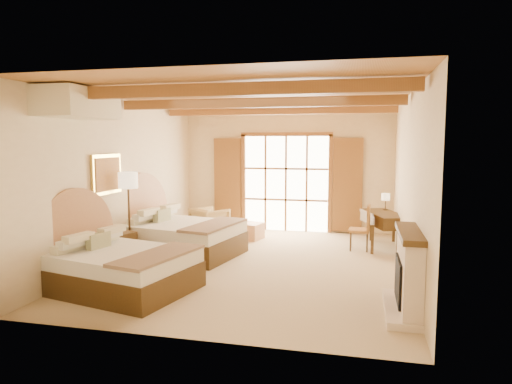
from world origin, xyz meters
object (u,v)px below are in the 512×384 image
(bed_far, at_px, (176,233))
(nightstand, at_px, (116,250))
(armchair, at_px, (210,222))
(desk, at_px, (384,229))
(bed_near, at_px, (113,264))

(bed_far, distance_m, nightstand, 1.40)
(bed_far, xyz_separation_m, armchair, (0.08, 1.96, -0.09))
(bed_far, xyz_separation_m, desk, (4.29, 1.63, -0.03))
(bed_near, relative_size, nightstand, 3.64)
(bed_near, xyz_separation_m, nightstand, (-0.63, 1.17, -0.09))
(armchair, bearing_deg, desk, -150.71)
(bed_near, xyz_separation_m, armchair, (0.13, 4.35, -0.07))
(bed_far, height_order, nightstand, bed_far)
(desk, bearing_deg, armchair, 155.75)
(nightstand, bearing_deg, bed_near, -41.96)
(bed_near, height_order, desk, bed_near)
(bed_near, distance_m, bed_far, 2.39)
(bed_far, bearing_deg, desk, 31.97)
(bed_far, bearing_deg, bed_near, -79.89)
(nightstand, distance_m, armchair, 3.27)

